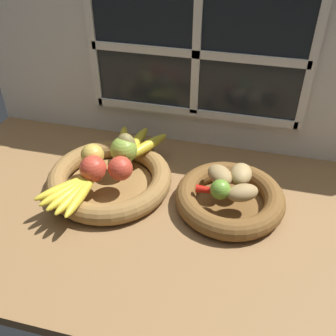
# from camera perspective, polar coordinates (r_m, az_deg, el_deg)

# --- Properties ---
(ground_plane) EXTENTS (1.40, 0.90, 0.03)m
(ground_plane) POSITION_cam_1_polar(r_m,az_deg,el_deg) (1.11, 0.74, -4.77)
(ground_plane) COLOR olive
(back_wall) EXTENTS (1.40, 0.05, 0.55)m
(back_wall) POSITION_cam_1_polar(r_m,az_deg,el_deg) (1.20, 4.30, 15.31)
(back_wall) COLOR silver
(back_wall) RESTS_ON ground_plane
(fruit_bowl_left) EXTENTS (0.36, 0.36, 0.06)m
(fruit_bowl_left) POSITION_cam_1_polar(r_m,az_deg,el_deg) (1.13, -8.51, -1.55)
(fruit_bowl_left) COLOR olive
(fruit_bowl_left) RESTS_ON ground_plane
(fruit_bowl_right) EXTENTS (0.30, 0.30, 0.06)m
(fruit_bowl_right) POSITION_cam_1_polar(r_m,az_deg,el_deg) (1.06, 9.04, -4.37)
(fruit_bowl_right) COLOR brown
(fruit_bowl_right) RESTS_ON ground_plane
(apple_red_front) EXTENTS (0.07, 0.07, 0.07)m
(apple_red_front) POSITION_cam_1_polar(r_m,az_deg,el_deg) (1.06, -10.93, -0.08)
(apple_red_front) COLOR #CC422D
(apple_red_front) RESTS_ON fruit_bowl_left
(apple_golden_left) EXTENTS (0.07, 0.07, 0.07)m
(apple_golden_left) POSITION_cam_1_polar(r_m,az_deg,el_deg) (1.12, -11.00, 1.85)
(apple_golden_left) COLOR gold
(apple_golden_left) RESTS_ON fruit_bowl_left
(apple_red_right) EXTENTS (0.07, 0.07, 0.07)m
(apple_red_right) POSITION_cam_1_polar(r_m,az_deg,el_deg) (1.05, -6.99, -0.06)
(apple_red_right) COLOR #CC422D
(apple_red_right) RESTS_ON fruit_bowl_left
(apple_green_back) EXTENTS (0.08, 0.08, 0.08)m
(apple_green_back) POSITION_cam_1_polar(r_m,az_deg,el_deg) (1.12, -6.49, 2.66)
(apple_green_back) COLOR #8CAD3D
(apple_green_back) RESTS_ON fruit_bowl_left
(pear_brown) EXTENTS (0.07, 0.07, 0.09)m
(pear_brown) POSITION_cam_1_polar(r_m,az_deg,el_deg) (1.12, -6.18, 3.10)
(pear_brown) COLOR olive
(pear_brown) RESTS_ON fruit_bowl_left
(banana_bunch_front) EXTENTS (0.13, 0.18, 0.03)m
(banana_bunch_front) POSITION_cam_1_polar(r_m,az_deg,el_deg) (1.04, -13.76, -3.30)
(banana_bunch_front) COLOR yellow
(banana_bunch_front) RESTS_ON fruit_bowl_left
(banana_bunch_back) EXTENTS (0.17, 0.20, 0.03)m
(banana_bunch_back) POSITION_cam_1_polar(r_m,az_deg,el_deg) (1.18, -4.94, 3.41)
(banana_bunch_back) COLOR gold
(banana_bunch_back) RESTS_ON fruit_bowl_left
(potato_small) EXTENTS (0.10, 0.08, 0.04)m
(potato_small) POSITION_cam_1_polar(r_m,az_deg,el_deg) (1.01, 10.86, -3.57)
(potato_small) COLOR #A38451
(potato_small) RESTS_ON fruit_bowl_right
(potato_back) EXTENTS (0.06, 0.08, 0.05)m
(potato_back) POSITION_cam_1_polar(r_m,az_deg,el_deg) (1.06, 10.62, -0.88)
(potato_back) COLOR tan
(potato_back) RESTS_ON fruit_bowl_right
(potato_oblong) EXTENTS (0.10, 0.10, 0.04)m
(potato_oblong) POSITION_cam_1_polar(r_m,az_deg,el_deg) (1.05, 7.61, -1.02)
(potato_oblong) COLOR #A38451
(potato_oblong) RESTS_ON fruit_bowl_right
(lime_near) EXTENTS (0.05, 0.05, 0.05)m
(lime_near) POSITION_cam_1_polar(r_m,az_deg,el_deg) (1.00, 7.67, -3.13)
(lime_near) COLOR #6B9E33
(lime_near) RESTS_ON fruit_bowl_right
(chili_pepper) EXTENTS (0.14, 0.03, 0.02)m
(chili_pepper) POSITION_cam_1_polar(r_m,az_deg,el_deg) (1.02, 7.88, -3.51)
(chili_pepper) COLOR red
(chili_pepper) RESTS_ON fruit_bowl_right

